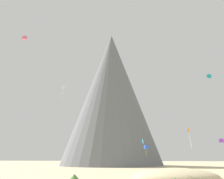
% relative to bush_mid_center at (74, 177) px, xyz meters
% --- Properties ---
extents(dune_foreground_right, '(16.65, 12.98, 3.67)m').
position_rel_bush_mid_center_xyz_m(dune_foreground_right, '(17.53, 7.95, -0.53)').
color(dune_foreground_right, '#CCBA8E').
rests_on(dune_foreground_right, ground_plane).
extents(bush_mid_center, '(2.18, 2.18, 1.05)m').
position_rel_bush_mid_center_xyz_m(bush_mid_center, '(0.00, 0.00, 0.00)').
color(bush_mid_center, '#568442').
rests_on(bush_mid_center, ground_plane).
extents(rock_massif, '(58.82, 58.82, 60.46)m').
position_rel_bush_mid_center_xyz_m(rock_massif, '(-5.13, 73.75, 27.92)').
color(rock_massif, slate).
rests_on(rock_massif, ground_plane).
extents(kite_violet_low, '(1.51, 1.52, 1.07)m').
position_rel_bush_mid_center_xyz_m(kite_violet_low, '(32.43, 35.34, 7.73)').
color(kite_violet_low, purple).
extents(kite_cyan_low, '(0.43, 1.09, 1.17)m').
position_rel_bush_mid_center_xyz_m(kite_cyan_low, '(10.55, 27.71, 7.32)').
color(kite_cyan_low, '#33BCDB').
extents(kite_rainbow_high, '(1.20, 1.17, 1.03)m').
position_rel_bush_mid_center_xyz_m(kite_rainbow_high, '(-20.12, 16.93, 34.57)').
color(kite_rainbow_high, '#E5668C').
extents(kite_white_high, '(1.31, 0.85, 5.27)m').
position_rel_bush_mid_center_xyz_m(kite_white_high, '(-17.82, 43.46, 27.02)').
color(kite_white_high, white).
extents(kite_blue_low, '(1.56, 1.56, 3.31)m').
position_rel_bush_mid_center_xyz_m(kite_blue_low, '(11.06, 39.69, 6.20)').
color(kite_blue_low, blue).
extents(kite_teal_mid, '(1.41, 0.66, 1.36)m').
position_rel_bush_mid_center_xyz_m(kite_teal_mid, '(29.04, 27.63, 24.73)').
color(kite_teal_mid, teal).
extents(kite_orange_low, '(0.88, 0.94, 5.23)m').
position_rel_bush_mid_center_xyz_m(kite_orange_low, '(22.59, 26.66, 9.26)').
color(kite_orange_low, orange).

